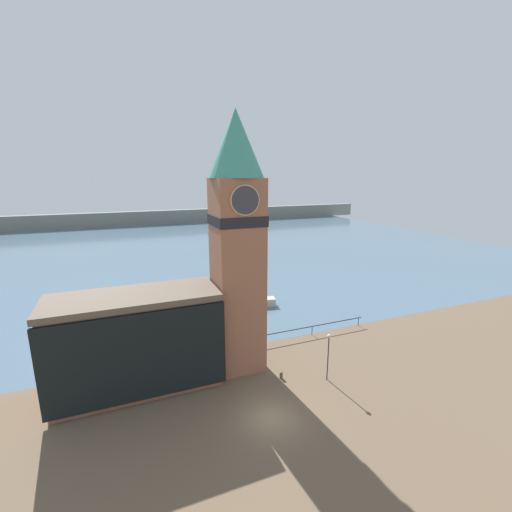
% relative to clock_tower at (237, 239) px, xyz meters
% --- Properties ---
extents(ground_plane, '(160.00, 160.00, 0.00)m').
position_rel_clock_tower_xyz_m(ground_plane, '(-0.22, -8.02, -12.34)').
color(ground_plane, brown).
extents(water, '(160.00, 120.00, 0.00)m').
position_rel_clock_tower_xyz_m(water, '(-0.22, 63.03, -12.34)').
color(water, slate).
rests_on(water, ground_plane).
extents(far_shoreline, '(180.00, 3.00, 5.00)m').
position_rel_clock_tower_xyz_m(far_shoreline, '(-0.22, 103.03, -9.84)').
color(far_shoreline, gray).
rests_on(far_shoreline, water).
extents(pier_railing, '(13.59, 0.08, 1.09)m').
position_rel_clock_tower_xyz_m(pier_railing, '(9.85, 2.78, -11.36)').
color(pier_railing, '#232328').
rests_on(pier_railing, ground_plane).
extents(clock_tower, '(4.74, 4.74, 23.22)m').
position_rel_clock_tower_xyz_m(clock_tower, '(0.00, 0.00, 0.00)').
color(clock_tower, '#935B42').
rests_on(clock_tower, ground_plane).
extents(pier_building, '(13.78, 5.65, 8.38)m').
position_rel_clock_tower_xyz_m(pier_building, '(-9.06, -0.13, -8.12)').
color(pier_building, '#935B42').
rests_on(pier_building, ground_plane).
extents(boat_near, '(5.99, 2.59, 1.75)m').
position_rel_clock_tower_xyz_m(boat_near, '(6.80, 13.42, -11.66)').
color(boat_near, '#B7B2A8').
rests_on(boat_near, water).
extents(mooring_bollard_near, '(0.30, 0.30, 0.64)m').
position_rel_clock_tower_xyz_m(mooring_bollard_near, '(2.78, -3.64, -11.99)').
color(mooring_bollard_near, brown).
rests_on(mooring_bollard_near, ground_plane).
extents(lamp_post, '(0.32, 0.32, 4.40)m').
position_rel_clock_tower_xyz_m(lamp_post, '(6.49, -5.35, -9.31)').
color(lamp_post, '#2D2D33').
rests_on(lamp_post, ground_plane).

